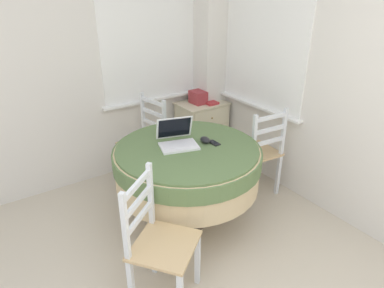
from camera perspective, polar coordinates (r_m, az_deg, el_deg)
The scene contains 11 objects.
corner_room_shell at distance 2.91m, azimuth 2.05°, elevation 11.99°, with size 4.23×4.59×2.55m.
round_dining_table at distance 2.85m, azimuth -0.79°, elevation -3.30°, with size 1.22×1.22×0.74m.
laptop at distance 2.80m, azimuth -2.47°, elevation 0.75°, with size 0.37×0.35×0.22m.
computer_mouse at distance 2.85m, azimuth 2.21°, elevation 0.68°, with size 0.07×0.10×0.05m.
cell_phone at distance 2.85m, azimuth 3.67°, elevation 0.21°, with size 0.06×0.12×0.01m.
dining_chair_near_back_window at distance 3.58m, azimuth -7.79°, elevation 0.29°, with size 0.45×0.47×0.92m.
dining_chair_near_right_window at distance 3.39m, azimuth 11.00°, elevation -1.51°, with size 0.43×0.41×0.92m.
dining_chair_camera_near at distance 2.28m, azimuth -5.61°, elevation -16.15°, with size 0.55×0.55×0.92m.
corner_cabinet at distance 4.12m, azimuth 1.65°, elevation 2.39°, with size 0.55×0.41×0.68m.
storage_box at distance 3.97m, azimuth 1.03°, elevation 7.81°, with size 0.15×0.19×0.14m.
book_on_cabinet at distance 4.01m, azimuth 2.70°, elevation 7.10°, with size 0.14×0.26×0.02m.
Camera 1 is at (-0.57, -0.56, 1.95)m, focal length 32.00 mm.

